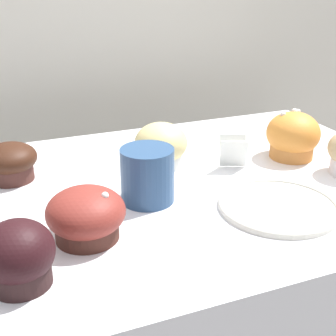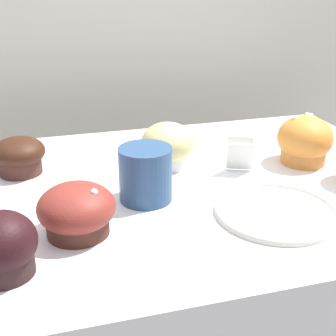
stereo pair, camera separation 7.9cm
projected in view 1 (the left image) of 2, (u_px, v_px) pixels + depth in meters
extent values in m
cube|color=beige|center=(83.00, 102.00, 1.33)|extent=(3.20, 0.10, 1.80)
cylinder|color=white|center=(161.00, 154.00, 0.90)|extent=(0.08, 0.08, 0.05)
ellipsoid|color=#D6C37D|center=(161.00, 143.00, 0.89)|extent=(0.10, 0.10, 0.08)
cylinder|color=#CD7C39|center=(292.00, 145.00, 0.94)|extent=(0.09, 0.09, 0.05)
ellipsoid|color=orange|center=(293.00, 133.00, 0.93)|extent=(0.11, 0.11, 0.09)
sphere|color=white|center=(283.00, 114.00, 0.92)|extent=(0.01, 0.01, 0.01)
sphere|color=white|center=(295.00, 111.00, 0.93)|extent=(0.01, 0.01, 0.01)
sphere|color=white|center=(298.00, 112.00, 0.93)|extent=(0.01, 0.01, 0.01)
cylinder|color=#47241C|center=(87.00, 225.00, 0.66)|extent=(0.09, 0.09, 0.04)
ellipsoid|color=maroon|center=(86.00, 212.00, 0.65)|extent=(0.11, 0.11, 0.07)
sphere|color=white|center=(105.00, 196.00, 0.63)|extent=(0.01, 0.01, 0.01)
cylinder|color=#472620|center=(11.00, 169.00, 0.84)|extent=(0.08, 0.08, 0.04)
ellipsoid|color=#341A0F|center=(10.00, 158.00, 0.84)|extent=(0.10, 0.10, 0.05)
cylinder|color=black|center=(20.00, 268.00, 0.56)|extent=(0.07, 0.07, 0.05)
ellipsoid|color=black|center=(18.00, 251.00, 0.55)|extent=(0.09, 0.09, 0.08)
cylinder|color=navy|center=(147.00, 175.00, 0.76)|extent=(0.09, 0.09, 0.09)
torus|color=navy|center=(159.00, 158.00, 0.81)|extent=(0.04, 0.05, 0.05)
cylinder|color=black|center=(147.00, 151.00, 0.74)|extent=(0.08, 0.08, 0.01)
cylinder|color=beige|center=(278.00, 207.00, 0.75)|extent=(0.19, 0.19, 0.01)
torus|color=beige|center=(278.00, 205.00, 0.75)|extent=(0.19, 0.19, 0.01)
cube|color=white|center=(233.00, 150.00, 0.90)|extent=(0.05, 0.04, 0.06)
cube|color=silver|center=(234.00, 154.00, 0.88)|extent=(0.05, 0.04, 0.06)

